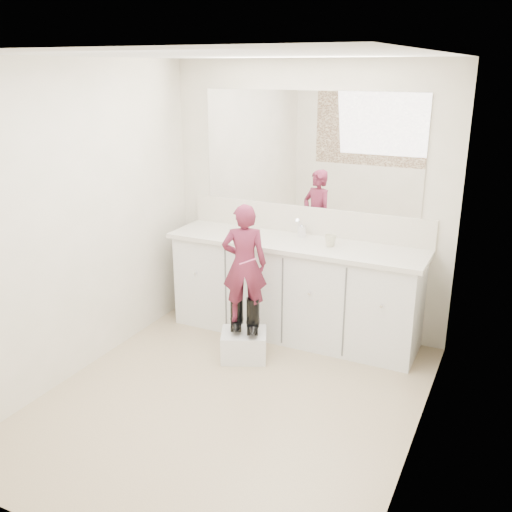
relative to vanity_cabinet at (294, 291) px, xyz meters
The scene contains 19 objects.
floor 1.30m from the vanity_cabinet, 90.00° to the right, with size 3.00×3.00×0.00m, color #987E63.
ceiling 2.32m from the vanity_cabinet, 90.00° to the right, with size 3.00×3.00×0.00m, color white.
wall_back 0.82m from the vanity_cabinet, 90.00° to the left, with size 2.60×2.60×0.00m, color beige.
wall_front 2.83m from the vanity_cabinet, 90.00° to the right, with size 2.60×2.60×0.00m, color beige.
wall_left 1.95m from the vanity_cabinet, 136.70° to the right, with size 3.00×3.00×0.00m, color beige.
wall_right 1.95m from the vanity_cabinet, 43.30° to the right, with size 3.00×3.00×0.00m, color beige.
vanity_cabinet is the anchor object (origin of this frame).
countertop 0.45m from the vanity_cabinet, 90.00° to the right, with size 2.28×0.58×0.04m, color beige.
backsplash 0.64m from the vanity_cabinet, 90.00° to the left, with size 2.28×0.03×0.25m, color beige.
mirror 1.24m from the vanity_cabinet, 90.00° to the left, with size 2.00×0.02×1.00m, color white.
dot_panel 2.98m from the vanity_cabinet, 90.00° to the right, with size 2.00×0.01×1.20m, color #472819.
faucet 0.54m from the vanity_cabinet, 90.00° to the left, with size 0.08×0.08×0.10m, color silver.
cup 0.60m from the vanity_cabinet, ahead, with size 0.10×0.10×0.10m, color beige.
soap_bottle 0.74m from the vanity_cabinet, behind, with size 0.08×0.08×0.17m, color beige.
step_stool 0.71m from the vanity_cabinet, 108.53° to the right, with size 0.37×0.31×0.24m, color silver.
boot_left 0.65m from the vanity_cabinet, 115.40° to the right, with size 0.11×0.21×0.31m, color black, non-canonical shape.
boot_right 0.60m from the vanity_cabinet, 102.32° to the right, with size 0.11×0.21×0.31m, color black, non-canonical shape.
toddler 0.74m from the vanity_cabinet, 109.12° to the right, with size 0.36×0.24×0.99m, color #982E4F.
toothbrush 0.82m from the vanity_cabinet, 101.29° to the right, with size 0.01×0.01×0.14m, color #D95487.
Camera 1 is at (1.75, -3.19, 2.33)m, focal length 40.00 mm.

